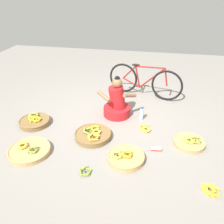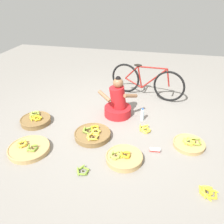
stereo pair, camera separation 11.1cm
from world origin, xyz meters
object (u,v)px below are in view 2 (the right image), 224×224
object	(u,v)px
banana_basket_near_vendor	(124,157)
loose_bananas_mid_left	(83,171)
loose_bananas_front_right	(207,192)
banana_basket_back_right	(93,134)
packet_carton_stack	(155,150)
vendor_woman_front	(118,103)
water_bottle	(142,115)
loose_bananas_front_left	(145,130)
banana_basket_back_center	(29,149)
banana_basket_front_center	(189,144)
banana_basket_back_left	(36,120)
bicycle_leaning	(146,81)

from	to	relation	value
banana_basket_near_vendor	loose_bananas_mid_left	distance (m)	0.63
banana_basket_near_vendor	loose_bananas_front_right	bearing A→B (deg)	-18.44
banana_basket_back_right	packet_carton_stack	world-z (taller)	banana_basket_back_right
vendor_woman_front	water_bottle	distance (m)	0.52
loose_bananas_front_right	loose_bananas_front_left	bearing A→B (deg)	126.35
banana_basket_back_right	loose_bananas_mid_left	world-z (taller)	banana_basket_back_right
loose_bananas_front_right	loose_bananas_front_left	size ratio (longest dim) A/B	1.05
banana_basket_back_center	banana_basket_front_center	xyz separation A→B (m)	(2.43, 0.68, -0.00)
banana_basket_front_center	loose_bananas_mid_left	xyz separation A→B (m)	(-1.47, -0.93, -0.02)
banana_basket_front_center	water_bottle	xyz separation A→B (m)	(-0.82, 0.62, 0.07)
banana_basket_back_left	banana_basket_near_vendor	distance (m)	1.90
loose_bananas_front_left	water_bottle	distance (m)	0.37
water_bottle	loose_bananas_front_right	bearing A→B (deg)	-57.64
banana_basket_back_right	loose_bananas_front_left	distance (m)	0.93
banana_basket_front_center	loose_bananas_mid_left	world-z (taller)	banana_basket_front_center
loose_bananas_mid_left	water_bottle	bearing A→B (deg)	67.35
banana_basket_back_center	loose_bananas_front_right	size ratio (longest dim) A/B	2.56
bicycle_leaning	banana_basket_back_center	xyz separation A→B (m)	(-1.57, -2.35, -0.31)
bicycle_leaning	water_bottle	size ratio (longest dim) A/B	6.61
loose_bananas_front_right	bicycle_leaning	bearing A→B (deg)	111.53
loose_bananas_front_left	bicycle_leaning	bearing A→B (deg)	95.81
banana_basket_back_left	banana_basket_front_center	world-z (taller)	banana_basket_back_left
banana_basket_back_right	bicycle_leaning	bearing A→B (deg)	68.42
banana_basket_back_right	banana_basket_back_center	bearing A→B (deg)	-146.63
banana_basket_back_right	packet_carton_stack	size ratio (longest dim) A/B	3.70
loose_bananas_mid_left	loose_bananas_front_left	size ratio (longest dim) A/B	0.85
banana_basket_back_left	banana_basket_near_vendor	size ratio (longest dim) A/B	1.01
banana_basket_near_vendor	bicycle_leaning	bearing A→B (deg)	87.74
banana_basket_back_right	banana_basket_back_center	world-z (taller)	banana_basket_back_right
banana_basket_back_left	loose_bananas_front_left	size ratio (longest dim) A/B	2.33
loose_bananas_front_left	packet_carton_stack	bearing A→B (deg)	-69.05
banana_basket_back_center	loose_bananas_front_right	world-z (taller)	banana_basket_back_center
loose_bananas_front_left	water_bottle	world-z (taller)	water_bottle
bicycle_leaning	water_bottle	xyz separation A→B (m)	(0.04, -1.05, -0.24)
vendor_woman_front	banana_basket_back_center	xyz separation A→B (m)	(-1.12, -1.38, -0.21)
loose_bananas_front_left	water_bottle	size ratio (longest dim) A/B	0.95
banana_basket_back_left	banana_basket_front_center	distance (m)	2.74
banana_basket_back_right	water_bottle	xyz separation A→B (m)	(0.75, 0.73, 0.06)
bicycle_leaning	loose_bananas_mid_left	distance (m)	2.69
banana_basket_front_center	loose_bananas_front_right	world-z (taller)	banana_basket_front_center
loose_bananas_mid_left	banana_basket_back_center	bearing A→B (deg)	165.73
loose_bananas_front_right	loose_bananas_mid_left	bearing A→B (deg)	179.70
loose_bananas_front_left	loose_bananas_front_right	bearing A→B (deg)	-53.65
banana_basket_near_vendor	banana_basket_back_center	distance (m)	1.48
bicycle_leaning	banana_basket_back_left	xyz separation A→B (m)	(-1.87, -1.59, -0.30)
bicycle_leaning	loose_bananas_mid_left	xyz separation A→B (m)	(-0.60, -2.60, -0.33)
loose_bananas_front_right	banana_basket_back_center	bearing A→B (deg)	174.41
loose_bananas_front_left	packet_carton_stack	world-z (taller)	loose_bananas_front_left
banana_basket_front_center	loose_bananas_front_left	bearing A→B (deg)	159.50
banana_basket_near_vendor	banana_basket_back_right	world-z (taller)	banana_basket_back_right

